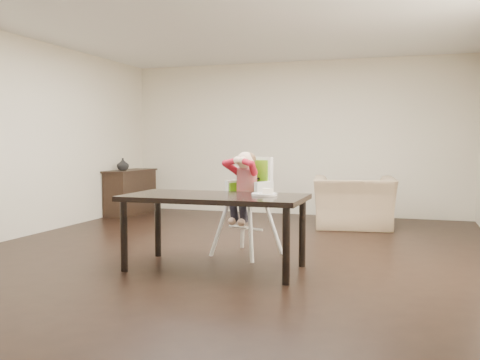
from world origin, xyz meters
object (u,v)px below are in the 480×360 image
(high_chair, at_px, (248,182))
(sideboard, at_px, (131,192))
(dining_table, at_px, (215,203))
(armchair, at_px, (354,194))

(high_chair, relative_size, sideboard, 0.93)
(dining_table, distance_m, high_chair, 0.79)
(armchair, xyz_separation_m, sideboard, (-3.97, 0.38, -0.11))
(dining_table, height_order, high_chair, high_chair)
(dining_table, relative_size, sideboard, 1.43)
(dining_table, distance_m, sideboard, 4.53)
(high_chair, distance_m, sideboard, 4.07)
(armchair, relative_size, sideboard, 0.93)
(dining_table, distance_m, armchair, 3.27)
(dining_table, xyz_separation_m, armchair, (1.06, 3.08, -0.16))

